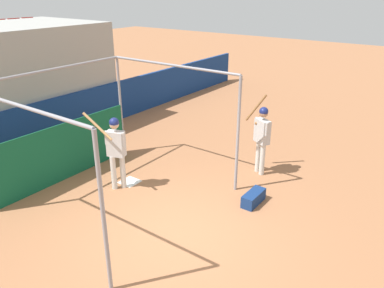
# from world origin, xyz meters

# --- Properties ---
(ground_plane) EXTENTS (60.00, 60.00, 0.00)m
(ground_plane) POSITION_xyz_m (0.00, 0.00, 0.00)
(ground_plane) COLOR #9E6642
(outfield_wall) EXTENTS (24.00, 0.12, 1.40)m
(outfield_wall) POSITION_xyz_m (0.00, 6.04, 0.70)
(outfield_wall) COLOR navy
(outfield_wall) RESTS_ON ground
(batting_cage) EXTENTS (4.10, 3.88, 2.83)m
(batting_cage) POSITION_xyz_m (0.25, 3.14, 1.21)
(batting_cage) COLOR gray
(batting_cage) RESTS_ON ground
(home_plate) EXTENTS (0.44, 0.44, 0.02)m
(home_plate) POSITION_xyz_m (1.02, 2.27, 0.01)
(home_plate) COLOR white
(home_plate) RESTS_ON ground
(player_batter) EXTENTS (0.64, 0.78, 1.97)m
(player_batter) POSITION_xyz_m (0.66, 2.27, 1.10)
(player_batter) COLOR silver
(player_batter) RESTS_ON ground
(player_waiting) EXTENTS (0.56, 0.78, 2.06)m
(player_waiting) POSITION_xyz_m (3.42, -0.13, 1.10)
(player_waiting) COLOR silver
(player_waiting) RESTS_ON ground
(equipment_bag) EXTENTS (0.70, 0.28, 0.28)m
(equipment_bag) POSITION_xyz_m (1.96, -0.72, 0.14)
(equipment_bag) COLOR navy
(equipment_bag) RESTS_ON ground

